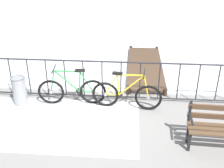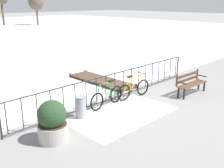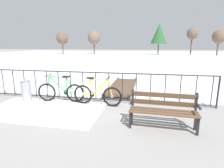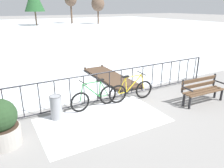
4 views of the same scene
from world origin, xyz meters
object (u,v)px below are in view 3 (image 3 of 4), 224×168
at_px(bicycle_second, 97,94).
at_px(park_bench, 163,108).
at_px(trash_bin, 26,91).
at_px(bicycle_near_railing, 61,92).

relative_size(bicycle_second, park_bench, 1.05).
xyz_separation_m(park_bench, trash_bin, (-4.71, 1.30, -0.14)).
distance_m(bicycle_near_railing, park_bench, 3.69).
relative_size(bicycle_near_railing, bicycle_second, 1.00).
bearing_deg(bicycle_second, park_bench, -32.89).
bearing_deg(trash_bin, park_bench, -15.44).
xyz_separation_m(bicycle_near_railing, bicycle_second, (1.37, -0.10, 0.00)).
bearing_deg(trash_bin, bicycle_near_railing, 5.22).
relative_size(bicycle_near_railing, park_bench, 1.05).
xyz_separation_m(bicycle_near_railing, park_bench, (3.40, -1.42, 0.14)).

